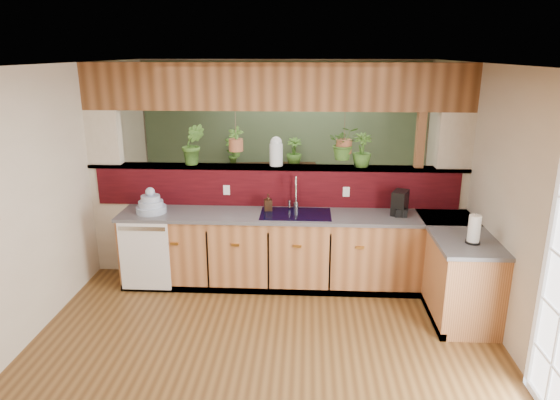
# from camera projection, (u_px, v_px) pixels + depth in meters

# --- Properties ---
(ground) EXTENTS (4.60, 7.00, 0.01)m
(ground) POSITION_uv_depth(u_px,v_px,m) (268.00, 326.00, 5.15)
(ground) COLOR brown
(ground) RESTS_ON ground
(ceiling) EXTENTS (4.60, 7.00, 0.01)m
(ceiling) POSITION_uv_depth(u_px,v_px,m) (266.00, 66.00, 4.40)
(ceiling) COLOR brown
(ceiling) RESTS_ON ground
(wall_back) EXTENTS (4.60, 0.02, 2.60)m
(wall_back) POSITION_uv_depth(u_px,v_px,m) (284.00, 142.00, 8.13)
(wall_back) COLOR beige
(wall_back) RESTS_ON ground
(wall_left) EXTENTS (0.02, 7.00, 2.60)m
(wall_left) POSITION_uv_depth(u_px,v_px,m) (34.00, 202.00, 4.90)
(wall_left) COLOR beige
(wall_left) RESTS_ON ground
(wall_right) EXTENTS (0.02, 7.00, 2.60)m
(wall_right) POSITION_uv_depth(u_px,v_px,m) (513.00, 210.00, 4.66)
(wall_right) COLOR beige
(wall_right) RESTS_ON ground
(pass_through_partition) EXTENTS (4.60, 0.21, 2.60)m
(pass_through_partition) POSITION_uv_depth(u_px,v_px,m) (279.00, 182.00, 6.10)
(pass_through_partition) COLOR beige
(pass_through_partition) RESTS_ON ground
(pass_through_ledge) EXTENTS (4.60, 0.21, 0.04)m
(pass_through_ledge) POSITION_uv_depth(u_px,v_px,m) (276.00, 167.00, 6.05)
(pass_through_ledge) COLOR brown
(pass_through_ledge) RESTS_ON ground
(header_beam) EXTENTS (4.60, 0.15, 0.55)m
(header_beam) POSITION_uv_depth(u_px,v_px,m) (276.00, 87.00, 5.77)
(header_beam) COLOR brown
(header_beam) RESTS_ON ground
(sage_backwall) EXTENTS (4.55, 0.02, 2.55)m
(sage_backwall) POSITION_uv_depth(u_px,v_px,m) (284.00, 142.00, 8.11)
(sage_backwall) COLOR #4B6042
(sage_backwall) RESTS_ON ground
(countertop) EXTENTS (4.14, 1.52, 0.90)m
(countertop) POSITION_uv_depth(u_px,v_px,m) (345.00, 254.00, 5.81)
(countertop) COLOR #9A5F35
(countertop) RESTS_ON ground
(dishwasher) EXTENTS (0.58, 0.03, 0.82)m
(dishwasher) POSITION_uv_depth(u_px,v_px,m) (144.00, 256.00, 5.73)
(dishwasher) COLOR white
(dishwasher) RESTS_ON ground
(navy_sink) EXTENTS (0.82, 0.50, 0.18)m
(navy_sink) POSITION_uv_depth(u_px,v_px,m) (296.00, 220.00, 5.84)
(navy_sink) COLOR black
(navy_sink) RESTS_ON countertop
(faucet) EXTENTS (0.18, 0.18, 0.42)m
(faucet) POSITION_uv_depth(u_px,v_px,m) (296.00, 192.00, 5.90)
(faucet) COLOR #B7B7B2
(faucet) RESTS_ON countertop
(dish_stack) EXTENTS (0.35, 0.35, 0.31)m
(dish_stack) POSITION_uv_depth(u_px,v_px,m) (151.00, 205.00, 5.84)
(dish_stack) COLOR #9EAFCC
(dish_stack) RESTS_ON countertop
(soap_dispenser) EXTENTS (0.11, 0.11, 0.20)m
(soap_dispenser) POSITION_uv_depth(u_px,v_px,m) (268.00, 202.00, 5.91)
(soap_dispenser) COLOR #331F12
(soap_dispenser) RESTS_ON countertop
(coffee_maker) EXTENTS (0.15, 0.25, 0.28)m
(coffee_maker) POSITION_uv_depth(u_px,v_px,m) (400.00, 204.00, 5.76)
(coffee_maker) COLOR black
(coffee_maker) RESTS_ON countertop
(paper_towel) EXTENTS (0.14, 0.14, 0.31)m
(paper_towel) POSITION_uv_depth(u_px,v_px,m) (474.00, 230.00, 4.89)
(paper_towel) COLOR black
(paper_towel) RESTS_ON countertop
(glass_jar) EXTENTS (0.16, 0.16, 0.35)m
(glass_jar) POSITION_uv_depth(u_px,v_px,m) (276.00, 151.00, 5.99)
(glass_jar) COLOR silver
(glass_jar) RESTS_ON pass_through_ledge
(ledge_plant_left) EXTENTS (0.31, 0.26, 0.50)m
(ledge_plant_left) POSITION_uv_depth(u_px,v_px,m) (193.00, 144.00, 6.02)
(ledge_plant_left) COLOR #396523
(ledge_plant_left) RESTS_ON pass_through_ledge
(ledge_plant_right) EXTENTS (0.25, 0.25, 0.40)m
(ledge_plant_right) POSITION_uv_depth(u_px,v_px,m) (362.00, 150.00, 5.93)
(ledge_plant_right) COLOR #396523
(ledge_plant_right) RESTS_ON pass_through_ledge
(hanging_plant_a) EXTENTS (0.22, 0.17, 0.49)m
(hanging_plant_a) POSITION_uv_depth(u_px,v_px,m) (236.00, 132.00, 5.95)
(hanging_plant_a) COLOR brown
(hanging_plant_a) RESTS_ON header_beam
(hanging_plant_b) EXTENTS (0.36, 0.32, 0.52)m
(hanging_plant_b) POSITION_uv_depth(u_px,v_px,m) (345.00, 128.00, 5.87)
(hanging_plant_b) COLOR brown
(hanging_plant_b) RESTS_ON header_beam
(shelving_console) EXTENTS (1.47, 0.59, 0.95)m
(shelving_console) POSITION_uv_depth(u_px,v_px,m) (272.00, 193.00, 8.13)
(shelving_console) COLOR black
(shelving_console) RESTS_ON ground
(shelf_plant_a) EXTENTS (0.26, 0.19, 0.45)m
(shelf_plant_a) POSITION_uv_depth(u_px,v_px,m) (232.00, 150.00, 7.96)
(shelf_plant_a) COLOR #396523
(shelf_plant_a) RESTS_ON shelving_console
(shelf_plant_b) EXTENTS (0.27, 0.27, 0.43)m
(shelf_plant_b) POSITION_uv_depth(u_px,v_px,m) (294.00, 151.00, 7.91)
(shelf_plant_b) COLOR #396523
(shelf_plant_b) RESTS_ON shelving_console
(floor_plant) EXTENTS (0.73, 0.65, 0.75)m
(floor_plant) POSITION_uv_depth(u_px,v_px,m) (339.00, 225.00, 6.98)
(floor_plant) COLOR #396523
(floor_plant) RESTS_ON ground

